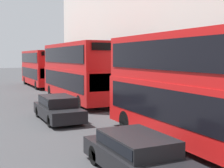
% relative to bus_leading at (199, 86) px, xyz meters
% --- Properties ---
extents(bus_leading, '(2.59, 10.72, 4.50)m').
position_rel_bus_leading_xyz_m(bus_leading, '(0.00, 0.00, 0.00)').
color(bus_leading, red).
rests_on(bus_leading, ground).
extents(bus_second_in_queue, '(2.59, 11.35, 4.61)m').
position_rel_bus_leading_xyz_m(bus_second_in_queue, '(-0.00, 14.49, 0.05)').
color(bus_second_in_queue, red).
rests_on(bus_second_in_queue, ground).
extents(bus_third_in_queue, '(2.59, 10.45, 4.26)m').
position_rel_bus_leading_xyz_m(bus_third_in_queue, '(0.00, 28.32, -0.12)').
color(bus_third_in_queue, red).
rests_on(bus_third_in_queue, ground).
extents(car_dark_sedan, '(1.83, 4.63, 1.24)m').
position_rel_bus_leading_xyz_m(car_dark_sedan, '(-3.40, -1.31, -1.81)').
color(car_dark_sedan, black).
rests_on(car_dark_sedan, ground).
extents(car_hatchback, '(1.84, 4.56, 1.37)m').
position_rel_bus_leading_xyz_m(car_hatchback, '(-3.40, 7.69, -1.75)').
color(car_hatchback, black).
rests_on(car_hatchback, ground).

